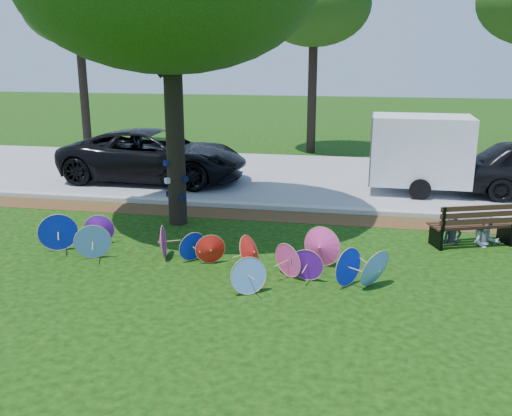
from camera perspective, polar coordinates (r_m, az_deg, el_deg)
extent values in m
plane|color=black|center=(10.45, -4.80, -7.51)|extent=(90.00, 90.00, 0.00)
cube|color=#472D16|center=(14.58, -0.08, -0.72)|extent=(90.00, 1.00, 0.01)
cube|color=#B7B5AD|center=(15.23, 0.42, 0.19)|extent=(90.00, 0.30, 0.12)
cube|color=gray|center=(19.23, 2.67, 3.23)|extent=(90.00, 8.00, 0.01)
cylinder|color=black|center=(13.56, -8.14, 8.39)|extent=(0.44, 0.44, 4.87)
cone|color=#0B27D8|center=(10.32, 8.99, -5.78)|extent=(0.51, 0.65, 0.72)
cone|color=#6B12B1|center=(10.47, 5.18, -5.61)|extent=(0.65, 0.27, 0.63)
cone|color=#FF3F98|center=(11.14, 6.50, -3.89)|extent=(0.78, 0.43, 0.80)
cone|color=#CB277B|center=(11.70, -9.45, -3.33)|extent=(0.30, 0.70, 0.69)
cone|color=#FF3F98|center=(10.60, 3.37, -5.18)|extent=(0.63, 0.54, 0.68)
cone|color=#0B27D8|center=(12.63, -19.19, -2.26)|extent=(0.80, 0.57, 0.83)
cone|color=#679AEF|center=(11.95, -16.01, -3.19)|extent=(0.76, 0.49, 0.75)
cone|color=red|center=(11.24, -4.57, -4.17)|extent=(0.60, 0.35, 0.61)
cone|color=red|center=(10.86, -0.42, -4.46)|extent=(0.49, 0.79, 0.72)
cone|color=#6B12B1|center=(12.79, -15.44, -2.11)|extent=(0.68, 0.33, 0.67)
cone|color=#679AEF|center=(10.31, 12.00, -5.93)|extent=(0.70, 0.77, 0.74)
cone|color=#679AEF|center=(9.91, -0.84, -6.68)|extent=(0.67, 0.52, 0.67)
cone|color=#0B27D8|center=(11.48, -6.50, -3.77)|extent=(0.53, 0.56, 0.62)
imported|color=black|center=(18.64, -10.12, 5.18)|extent=(5.96, 2.83, 1.64)
cube|color=white|center=(17.39, 16.13, 5.62)|extent=(2.83, 1.82, 2.56)
imported|color=#363C4A|center=(13.10, 19.18, -0.86)|extent=(0.49, 0.41, 1.16)
imported|color=silver|center=(13.21, 22.20, -0.76)|extent=(0.70, 0.60, 1.28)
cylinder|color=black|center=(25.51, -16.85, 11.27)|extent=(0.36, 0.36, 5.00)
ellipsoid|color=#12350C|center=(25.52, -17.46, 18.67)|extent=(4.40, 4.40, 3.20)
cylinder|color=black|center=(23.52, 5.64, 11.55)|extent=(0.36, 0.36, 5.00)
ellipsoid|color=#12350C|center=(23.53, 5.86, 19.59)|extent=(4.40, 4.40, 3.20)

